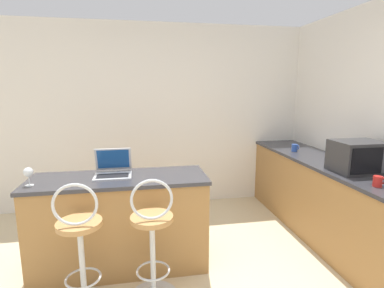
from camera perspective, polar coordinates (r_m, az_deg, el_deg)
name	(u,v)px	position (r m, az deg, el deg)	size (l,w,h in m)	color
wall_back	(156,117)	(4.35, -6.86, 5.11)	(12.00, 0.06, 2.60)	silver
breakfast_bar	(121,222)	(3.03, -13.38, -14.34)	(1.63, 0.59, 0.90)	#9E703D
counter_right	(333,203)	(3.74, 25.20, -10.16)	(0.63, 2.99, 0.90)	#9E703D
bar_stool_near	(81,249)	(2.57, -20.44, -18.28)	(0.40, 0.40, 1.05)	silver
bar_stool_far	(153,243)	(2.53, -7.53, -18.15)	(0.40, 0.40, 1.05)	silver
laptop	(113,168)	(2.95, -14.80, -4.49)	(0.34, 0.32, 0.25)	#B7BABF
microwave	(357,157)	(3.33, 28.96, -2.11)	(0.45, 0.36, 0.31)	#2D2D30
mug_blue	(295,148)	(4.11, 18.98, -0.68)	(0.09, 0.07, 0.09)	#2D51AD
mug_red	(378,181)	(2.96, 31.91, -6.04)	(0.09, 0.07, 0.09)	red
wine_glass_short	(28,173)	(2.87, -28.73, -4.82)	(0.08, 0.08, 0.16)	silver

